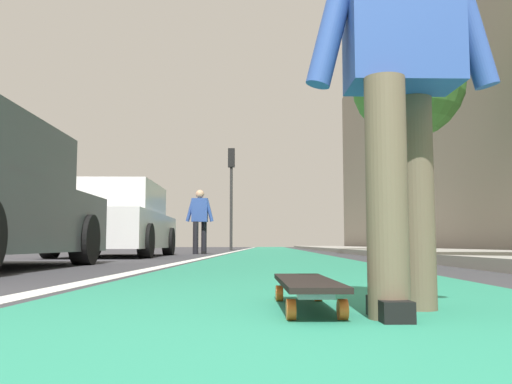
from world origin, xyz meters
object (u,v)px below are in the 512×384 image
Objects in this scene: skateboard at (306,285)px; pedestrian_distant at (200,217)px; street_tree_mid at (408,84)px; skater_person at (401,57)px; traffic_light at (231,180)px; parked_car_mid at (117,222)px.

skateboard is 0.51× the size of pedestrian_distant.
pedestrian_distant is (1.66, 5.02, -3.00)m from street_tree_mid.
skateboard is at bearing 66.63° from skater_person.
skater_person is (-0.15, -0.35, 0.84)m from skateboard.
skateboard is at bearing -170.92° from pedestrian_distant.
traffic_light is (21.23, 2.08, 2.05)m from skater_person.
skateboard is at bearing -175.30° from traffic_light.
parked_car_mid is at bearing 19.74° from skateboard.
pedestrian_distant is at bearing 10.54° from skater_person.
skater_person is 11.32m from street_tree_mid.
street_tree_mid is at bearing -16.54° from skateboard.
street_tree_mid reaches higher than traffic_light.
pedestrian_distant is at bearing -23.69° from parked_car_mid.
parked_car_mid reaches higher than skateboard.
skateboard is 9.64m from parked_car_mid.
parked_car_mid is 7.25m from street_tree_mid.
parked_car_mid is at bearing 21.34° from skater_person.
skateboard is at bearing 163.46° from street_tree_mid.
skateboard is 11.52m from street_tree_mid.
street_tree_mid is at bearing -108.26° from pedestrian_distant.
traffic_light is 2.60× the size of pedestrian_distant.
skateboard is 0.52× the size of skater_person.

